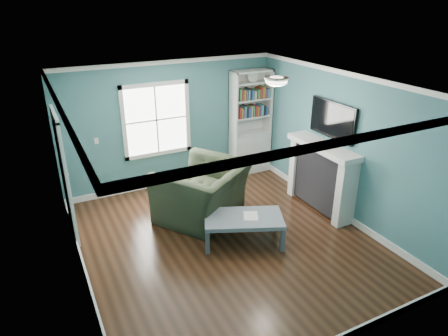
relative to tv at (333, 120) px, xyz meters
name	(u,v)px	position (x,y,z in m)	size (l,w,h in m)	color
floor	(226,240)	(-2.20, -0.20, -1.72)	(5.00, 5.00, 0.00)	black
room_walls	(227,152)	(-2.20, -0.20, -0.14)	(5.00, 5.00, 5.00)	#3F6B77
trim	(227,173)	(-2.20, -0.20, -0.49)	(4.50, 5.00, 2.60)	white
window	(156,120)	(-2.50, 2.29, -0.27)	(1.40, 0.06, 1.50)	white
bookshelf	(250,133)	(-0.43, 2.10, -0.80)	(0.90, 0.35, 2.31)	silver
fireplace	(321,177)	(-0.12, 0.00, -1.09)	(0.44, 1.58, 1.30)	black
tv	(333,120)	(0.00, 0.00, 0.00)	(0.06, 1.10, 0.65)	black
door	(64,175)	(-4.42, 1.20, -0.65)	(0.12, 0.98, 2.17)	silver
ceiling_fixture	(276,81)	(-1.30, -0.10, 0.82)	(0.38, 0.38, 0.15)	white
light_switch	(96,141)	(-3.70, 2.28, -0.52)	(0.08, 0.01, 0.12)	white
recliner	(203,183)	(-2.21, 0.71, -1.06)	(1.52, 0.99, 1.32)	black
coffee_table	(244,220)	(-1.96, -0.34, -1.33)	(1.43, 1.13, 0.46)	#495158
paper_sheet	(251,216)	(-1.84, -0.36, -1.26)	(0.23, 0.29, 0.00)	white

